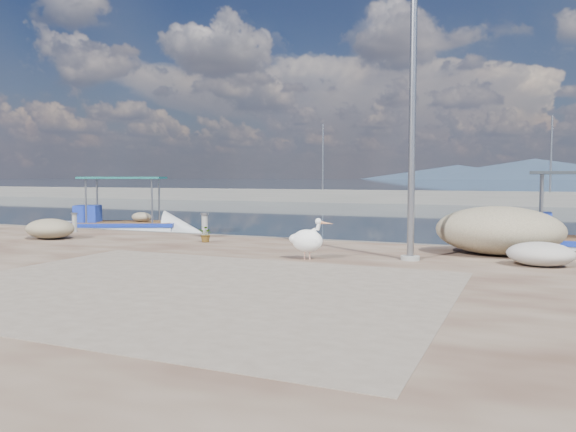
# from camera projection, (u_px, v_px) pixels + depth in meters

# --- Properties ---
(ground) EXTENTS (1400.00, 1400.00, 0.00)m
(ground) POSITION_uv_depth(u_px,v_px,m) (223.00, 282.00, 13.08)
(ground) COLOR #162635
(ground) RESTS_ON ground
(quay) EXTENTS (44.00, 22.00, 0.50)m
(quay) POSITION_uv_depth(u_px,v_px,m) (0.00, 340.00, 7.57)
(quay) COLOR #45291D
(quay) RESTS_ON ground
(quay_patch) EXTENTS (9.00, 7.00, 0.01)m
(quay_patch) POSITION_uv_depth(u_px,v_px,m) (187.00, 287.00, 9.90)
(quay_patch) COLOR gray
(quay_patch) RESTS_ON quay
(breakwater) EXTENTS (120.00, 2.20, 7.50)m
(breakwater) POSITION_uv_depth(u_px,v_px,m) (450.00, 198.00, 49.65)
(breakwater) COLOR gray
(breakwater) RESTS_ON ground
(mountains) EXTENTS (370.00, 280.00, 22.00)m
(mountains) POSITION_uv_depth(u_px,v_px,m) (529.00, 170.00, 605.72)
(mountains) COLOR #28384C
(mountains) RESTS_ON ground
(boat_left) EXTENTS (6.21, 4.31, 2.86)m
(boat_left) POSITION_uv_depth(u_px,v_px,m) (123.00, 231.00, 23.21)
(boat_left) COLOR white
(boat_left) RESTS_ON ground
(pelican) EXTENTS (1.03, 0.55, 0.99)m
(pelican) POSITION_uv_depth(u_px,v_px,m) (308.00, 240.00, 13.18)
(pelican) COLOR tan
(pelican) RESTS_ON quay
(lamp_post) EXTENTS (0.44, 0.96, 7.00)m
(lamp_post) POSITION_uv_depth(u_px,v_px,m) (413.00, 118.00, 12.93)
(lamp_post) COLOR gray
(lamp_post) RESTS_ON quay
(bollard_near) EXTENTS (0.26, 0.26, 0.79)m
(bollard_near) POSITION_uv_depth(u_px,v_px,m) (205.00, 224.00, 18.15)
(bollard_near) COLOR gray
(bollard_near) RESTS_ON quay
(bollard_far) EXTENTS (0.22, 0.22, 0.68)m
(bollard_far) POSITION_uv_depth(u_px,v_px,m) (75.00, 221.00, 19.83)
(bollard_far) COLOR gray
(bollard_far) RESTS_ON quay
(potted_plant) EXTENTS (0.53, 0.49, 0.49)m
(potted_plant) POSITION_uv_depth(u_px,v_px,m) (206.00, 234.00, 16.72)
(potted_plant) COLOR #33722D
(potted_plant) RESTS_ON quay
(net_pile_b) EXTENTS (1.63, 1.27, 0.63)m
(net_pile_b) POSITION_uv_depth(u_px,v_px,m) (50.00, 229.00, 17.65)
(net_pile_b) COLOR tan
(net_pile_b) RESTS_ON quay
(net_pile_d) EXTENTS (1.42, 1.06, 0.53)m
(net_pile_d) POSITION_uv_depth(u_px,v_px,m) (541.00, 254.00, 12.25)
(net_pile_d) COLOR beige
(net_pile_d) RESTS_ON quay
(net_pile_c) EXTENTS (3.10, 2.22, 1.22)m
(net_pile_c) POSITION_uv_depth(u_px,v_px,m) (499.00, 231.00, 14.01)
(net_pile_c) COLOR tan
(net_pile_c) RESTS_ON quay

